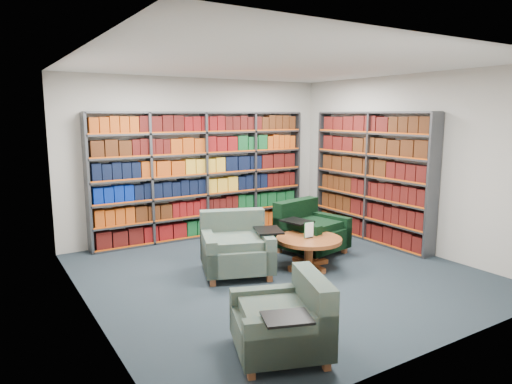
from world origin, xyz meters
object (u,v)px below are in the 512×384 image
chair_green_right (308,232)px  coffee_table (309,244)px  chair_teal_front (288,323)px  chair_teal_left (236,249)px

chair_green_right → coffee_table: (-0.46, -0.61, 0.02)m
chair_green_right → chair_teal_front: chair_green_right is taller
chair_teal_left → coffee_table: (0.97, -0.39, 0.02)m
coffee_table → chair_teal_front: bearing=-132.7°
chair_green_right → chair_teal_front: bearing=-131.4°
chair_teal_front → chair_teal_left: bearing=72.7°
chair_teal_left → chair_teal_front: (-0.68, -2.18, -0.04)m
chair_teal_left → chair_teal_front: bearing=-107.3°
chair_teal_left → coffee_table: bearing=-22.1°
chair_teal_left → chair_green_right: (1.44, 0.22, -0.01)m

